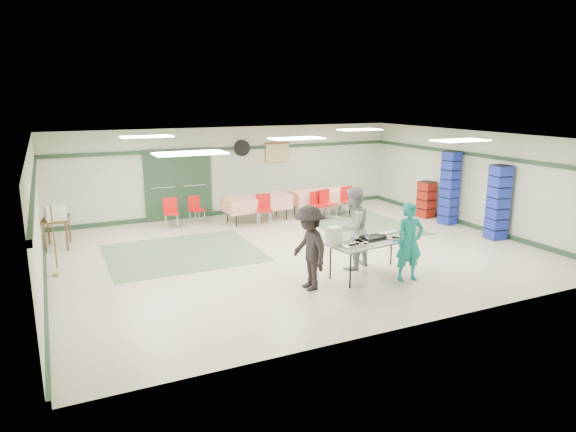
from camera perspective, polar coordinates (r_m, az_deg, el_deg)
name	(u,v)px	position (r m, az deg, el deg)	size (l,w,h in m)	color
floor	(296,251)	(12.34, 0.91, -3.89)	(11.00, 11.00, 0.00)	beige
ceiling	(297,138)	(11.83, 0.96, 8.71)	(11.00, 11.00, 0.00)	white
wall_back	(233,171)	(16.11, -6.16, 5.02)	(11.00, 11.00, 0.00)	beige
wall_front	(423,245)	(8.32, 14.76, -3.14)	(11.00, 11.00, 0.00)	beige
wall_left	(36,219)	(10.82, -26.19, -0.32)	(9.00, 9.00, 0.00)	beige
wall_right	(473,180)	(15.22, 19.90, 3.82)	(9.00, 9.00, 0.00)	beige
trim_back	(232,148)	(16.00, -6.19, 7.48)	(11.00, 0.06, 0.10)	#203B26
baseboard_back	(234,211)	(16.32, -6.02, 0.52)	(11.00, 0.06, 0.12)	#203B26
trim_left	(34,183)	(10.70, -26.41, 3.34)	(9.00, 0.06, 0.10)	#203B26
baseboard_left	(45,283)	(11.17, -25.36, -6.75)	(9.00, 0.06, 0.12)	#203B26
trim_right	(475,155)	(15.11, 20.03, 6.43)	(9.00, 0.06, 0.10)	#203B26
baseboard_right	(469,225)	(15.45, 19.45, -0.91)	(9.00, 0.06, 0.12)	#203B26
green_patch_a	(183,253)	(12.43, -11.59, -4.02)	(3.50, 3.00, 0.01)	slate
green_patch_b	(360,225)	(14.94, 8.04, -0.96)	(2.50, 3.50, 0.01)	slate
double_door_left	(163,186)	(15.53, -13.76, 3.28)	(0.90, 0.06, 2.10)	gray
double_door_right	(194,183)	(15.74, -10.37, 3.58)	(0.90, 0.06, 2.10)	gray
door_frame	(179,185)	(15.61, -12.05, 3.42)	(2.00, 0.03, 2.15)	#203B26
wall_fan	(242,148)	(16.07, -5.14, 7.53)	(0.50, 0.50, 0.10)	black
scroll_banner	(277,153)	(16.54, -1.19, 7.05)	(0.80, 0.02, 0.60)	tan
serving_table	(373,242)	(10.61, 9.41, -2.90)	(2.03, 1.04, 0.76)	#A7A7A2
sheet_tray_right	(397,237)	(10.90, 12.03, -2.28)	(0.63, 0.48, 0.02)	silver
sheet_tray_mid	(366,239)	(10.59, 8.62, -2.59)	(0.54, 0.41, 0.02)	silver
sheet_tray_left	(354,244)	(10.21, 7.35, -3.15)	(0.56, 0.43, 0.02)	silver
baking_pan	(373,238)	(10.63, 9.40, -2.41)	(0.48, 0.30, 0.08)	black
foam_box_stack	(334,236)	(10.15, 5.08, -2.21)	(0.26, 0.24, 0.36)	white
volunteer_teal	(410,242)	(10.49, 13.35, -2.83)	(0.58, 0.38, 1.59)	#138586
volunteer_grey	(353,228)	(10.99, 7.20, -1.35)	(0.86, 0.67, 1.77)	#97979C
volunteer_dark	(309,248)	(9.74, 2.39, -3.57)	(1.06, 0.61, 1.64)	black
dining_table_a	(322,196)	(16.06, 3.84, 2.21)	(1.98, 0.96, 0.77)	red
dining_table_b	(257,202)	(15.13, -3.47, 1.53)	(2.02, 1.02, 0.77)	red
chair_a	(327,201)	(15.50, 4.31, 1.69)	(0.51, 0.51, 0.88)	red
chair_b	(317,202)	(15.34, 3.25, 1.51)	(0.50, 0.50, 0.85)	red
chair_c	(348,198)	(15.88, 6.68, 1.99)	(0.43, 0.43, 0.91)	red
chair_d	(264,206)	(14.61, -2.71, 1.07)	(0.51, 0.51, 0.91)	red
chair_loose_a	(196,207)	(15.06, -10.23, 0.99)	(0.46, 0.46, 0.81)	red
chair_loose_b	(171,210)	(14.70, -12.90, 0.67)	(0.44, 0.44, 0.85)	red
crate_stack_blue_a	(450,188)	(15.40, 17.52, 2.99)	(0.41, 0.41, 2.11)	#1B35A3
crate_stack_red	(426,199)	(16.20, 15.11, 1.81)	(0.42, 0.42, 1.10)	#A52410
crate_stack_blue_b	(498,202)	(14.19, 22.31, 1.40)	(0.42, 0.42, 1.93)	#1B35A3
printer_table	(56,222)	(13.66, -24.37, -0.59)	(0.71, 0.99, 0.74)	brown
office_printer	(55,213)	(13.39, -24.45, 0.34)	(0.44, 0.38, 0.35)	silver
broom	(54,239)	(11.58, -24.55, -2.33)	(0.03, 0.03, 1.48)	brown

